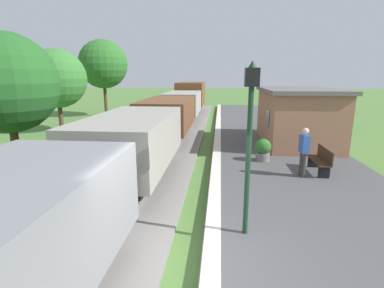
# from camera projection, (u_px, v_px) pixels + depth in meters

# --- Properties ---
(ground_plane) EXTENTS (160.00, 160.00, 0.00)m
(ground_plane) POSITION_uv_depth(u_px,v_px,m) (189.00, 280.00, 5.32)
(ground_plane) COLOR #517A38
(platform_slab) EXTENTS (6.00, 60.00, 0.25)m
(platform_slab) POSITION_uv_depth(u_px,v_px,m) (373.00, 286.00, 4.99)
(platform_slab) COLOR #4C4C4F
(platform_slab) RESTS_ON ground
(platform_edge_stripe) EXTENTS (0.36, 60.00, 0.01)m
(platform_edge_stripe) POSITION_uv_depth(u_px,v_px,m) (211.00, 269.00, 5.22)
(platform_edge_stripe) COLOR silver
(platform_edge_stripe) RESTS_ON platform_slab
(track_ballast) EXTENTS (3.80, 60.00, 0.12)m
(track_ballast) POSITION_uv_depth(u_px,v_px,m) (64.00, 269.00, 5.53)
(track_ballast) COLOR gray
(track_ballast) RESTS_ON ground
(rail_near) EXTENTS (0.07, 60.00, 0.14)m
(rail_near) POSITION_uv_depth(u_px,v_px,m) (100.00, 265.00, 5.43)
(rail_near) COLOR slate
(rail_near) RESTS_ON track_ballast
(rail_far) EXTENTS (0.07, 60.00, 0.14)m
(rail_far) POSITION_uv_depth(u_px,v_px,m) (28.00, 261.00, 5.57)
(rail_far) COLOR slate
(rail_far) RESTS_ON track_ballast
(freight_train) EXTENTS (2.50, 32.60, 2.72)m
(freight_train) POSITION_uv_depth(u_px,v_px,m) (170.00, 114.00, 16.79)
(freight_train) COLOR gray
(freight_train) RESTS_ON rail_near
(station_hut) EXTENTS (3.50, 5.80, 2.78)m
(station_hut) POSITION_uv_depth(u_px,v_px,m) (296.00, 116.00, 14.77)
(station_hut) COLOR #9E6B4C
(station_hut) RESTS_ON platform_slab
(bench_near_hut) EXTENTS (0.42, 1.50, 0.91)m
(bench_near_hut) POSITION_uv_depth(u_px,v_px,m) (321.00, 160.00, 10.33)
(bench_near_hut) COLOR #422819
(bench_near_hut) RESTS_ON platform_slab
(person_waiting) EXTENTS (0.29, 0.41, 1.71)m
(person_waiting) POSITION_uv_depth(u_px,v_px,m) (304.00, 150.00, 9.81)
(person_waiting) COLOR #38332D
(person_waiting) RESTS_ON platform_slab
(potted_planter) EXTENTS (0.64, 0.64, 0.92)m
(potted_planter) POSITION_uv_depth(u_px,v_px,m) (263.00, 149.00, 11.77)
(potted_planter) COLOR slate
(potted_planter) RESTS_ON platform_slab
(lamp_post_near) EXTENTS (0.28, 0.28, 3.70)m
(lamp_post_near) POSITION_uv_depth(u_px,v_px,m) (250.00, 119.00, 5.85)
(lamp_post_near) COLOR #193823
(lamp_post_near) RESTS_ON platform_slab
(tree_trackside_mid) EXTENTS (3.45, 3.45, 5.13)m
(tree_trackside_mid) POSITION_uv_depth(u_px,v_px,m) (7.00, 83.00, 9.97)
(tree_trackside_mid) COLOR #4C3823
(tree_trackside_mid) RESTS_ON ground
(tree_trackside_far) EXTENTS (3.72, 3.72, 5.31)m
(tree_trackside_far) POSITION_uv_depth(u_px,v_px,m) (57.00, 79.00, 18.46)
(tree_trackside_far) COLOR #4C3823
(tree_trackside_far) RESTS_ON ground
(tree_field_left) EXTENTS (4.22, 4.22, 6.72)m
(tree_field_left) POSITION_uv_depth(u_px,v_px,m) (103.00, 64.00, 25.48)
(tree_field_left) COLOR #4C3823
(tree_field_left) RESTS_ON ground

